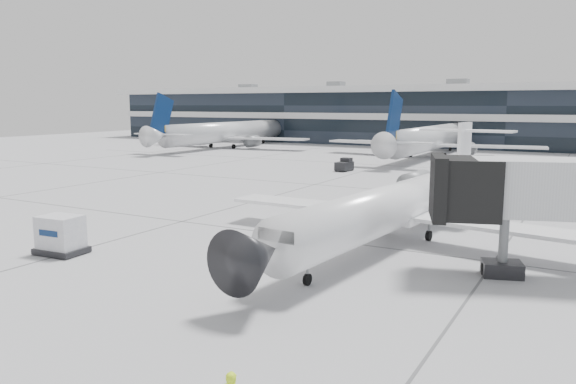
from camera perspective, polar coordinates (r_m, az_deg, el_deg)
The scene contains 8 objects.
ground at distance 33.03m, azimuth 2.75°, elevation -4.77°, with size 220.00×220.00×0.00m, color #99989B.
terminal at distance 111.69m, azimuth 22.06°, elevation 6.85°, with size 170.00×22.00×10.00m, color black.
bg_jet_left at distance 102.90m, azimuth -6.05°, elevation 4.53°, with size 32.00×40.00×9.60m, color silver, non-canonical shape.
bg_jet_center at distance 87.01m, azimuth 14.32°, elevation 3.51°, with size 32.00×40.00×9.60m, color silver, non-canonical shape.
regional_jet at distance 32.64m, azimuth 11.27°, elevation -1.12°, with size 22.57×28.19×6.51m.
cargo_uld at distance 31.85m, azimuth -22.09°, elevation -4.09°, with size 2.58×2.00×2.00m.
traffic_cone at distance 42.69m, azimuth 4.05°, elevation -1.29°, with size 0.48×0.48×0.55m.
far_tug at distance 66.41m, azimuth 5.77°, elevation 2.73°, with size 1.55×2.47×1.52m.
Camera 1 is at (14.28, -28.74, 7.83)m, focal length 35.00 mm.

